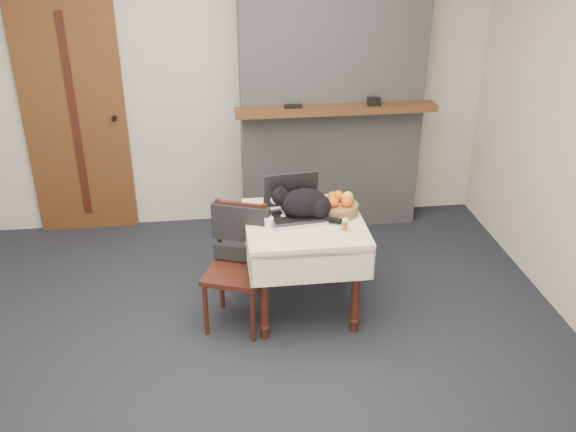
# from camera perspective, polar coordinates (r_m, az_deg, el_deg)

# --- Properties ---
(ground) EXTENTS (4.50, 4.50, 0.00)m
(ground) POSITION_cam_1_polar(r_m,az_deg,el_deg) (4.17, -4.27, -12.47)
(ground) COLOR black
(ground) RESTS_ON ground
(room_shell) EXTENTS (4.52, 4.01, 2.61)m
(room_shell) POSITION_cam_1_polar(r_m,az_deg,el_deg) (3.81, -5.60, 13.41)
(room_shell) COLOR beige
(room_shell) RESTS_ON ground
(door) EXTENTS (0.82, 0.10, 2.00)m
(door) POSITION_cam_1_polar(r_m,az_deg,el_deg) (5.57, -18.41, 8.28)
(door) COLOR brown
(door) RESTS_ON ground
(chimney) EXTENTS (1.62, 0.48, 2.60)m
(chimney) POSITION_cam_1_polar(r_m,az_deg,el_deg) (5.35, 3.92, 12.18)
(chimney) COLOR gray
(chimney) RESTS_ON ground
(side_table) EXTENTS (0.78, 0.78, 0.70)m
(side_table) POSITION_cam_1_polar(r_m,az_deg,el_deg) (4.29, 1.43, -1.72)
(side_table) COLOR #3C1810
(side_table) RESTS_ON ground
(laptop) EXTENTS (0.40, 0.36, 0.28)m
(laptop) POSITION_cam_1_polar(r_m,az_deg,el_deg) (4.28, 0.54, 0.90)
(laptop) COLOR #B7B7BC
(laptop) RESTS_ON side_table
(cat) EXTENTS (0.46, 0.28, 0.23)m
(cat) POSITION_cam_1_polar(r_m,az_deg,el_deg) (4.24, 1.55, 1.10)
(cat) COLOR black
(cat) RESTS_ON side_table
(cream_jar) EXTENTS (0.06, 0.06, 0.07)m
(cream_jar) POSITION_cam_1_polar(r_m,az_deg,el_deg) (4.14, -1.71, -0.57)
(cream_jar) COLOR white
(cream_jar) RESTS_ON side_table
(pill_bottle) EXTENTS (0.04, 0.04, 0.08)m
(pill_bottle) POSITION_cam_1_polar(r_m,az_deg,el_deg) (4.12, 5.08, -0.74)
(pill_bottle) COLOR #A24F13
(pill_bottle) RESTS_ON side_table
(fruit_basket) EXTENTS (0.25, 0.25, 0.14)m
(fruit_basket) POSITION_cam_1_polar(r_m,az_deg,el_deg) (4.32, 4.60, 0.93)
(fruit_basket) COLOR olive
(fruit_basket) RESTS_ON side_table
(desk_clutter) EXTENTS (0.12, 0.13, 0.01)m
(desk_clutter) POSITION_cam_1_polar(r_m,az_deg,el_deg) (4.35, 4.23, 0.37)
(desk_clutter) COLOR black
(desk_clutter) RESTS_ON side_table
(chair) EXTENTS (0.49, 0.48, 0.85)m
(chair) POSITION_cam_1_polar(r_m,az_deg,el_deg) (4.25, -4.41, -2.88)
(chair) COLOR #3C1810
(chair) RESTS_ON ground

